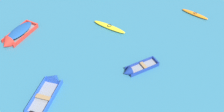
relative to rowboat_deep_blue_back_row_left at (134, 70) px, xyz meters
The scene contains 5 objects.
rowboat_deep_blue_back_row_left is the anchor object (origin of this frame).
kayak_orange_back_row_right 10.27m from the rowboat_deep_blue_back_row_left, 58.40° to the left, with size 2.71×1.80×0.27m.
kayak_yellow_cluster_inner 6.02m from the rowboat_deep_blue_back_row_left, 118.63° to the left, with size 3.43×1.92×0.33m.
rowboat_blue_outer_left 6.73m from the rowboat_deep_blue_back_row_left, 156.37° to the right, with size 1.87×4.25×1.29m.
rowboat_red_outer_right 11.41m from the rowboat_deep_blue_back_row_left, 168.10° to the left, with size 2.58×4.16×1.32m.
Camera 1 is at (2.63, 8.14, 16.58)m, focal length 44.35 mm.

